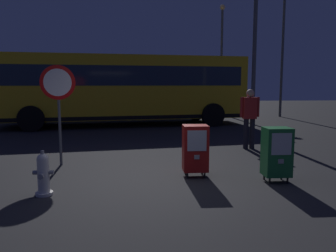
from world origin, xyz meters
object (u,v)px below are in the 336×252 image
object	(u,v)px
bus_near	(124,86)
bus_far	(92,86)
fire_hydrant	(43,174)
street_light_near_left	(283,40)
street_light_far_left	(256,4)
pedestrian	(250,115)
newspaper_box_primary	(195,148)
stop_sign	(58,94)
street_light_near_right	(222,51)
newspaper_box_secondary	(277,152)

from	to	relation	value
bus_near	bus_far	size ratio (longest dim) A/B	1.00
fire_hydrant	street_light_near_left	distance (m)	16.26
street_light_near_left	fire_hydrant	bearing A→B (deg)	-125.94
bus_far	street_light_far_left	xyz separation A→B (m)	(6.65, -7.05, 2.82)
pedestrian	street_light_far_left	world-z (taller)	street_light_far_left
newspaper_box_primary	stop_sign	distance (m)	3.27
stop_sign	bus_far	world-z (taller)	bus_far
pedestrian	bus_near	size ratio (longest dim) A/B	0.16
newspaper_box_primary	pedestrian	world-z (taller)	pedestrian
street_light_near_left	street_light_near_right	bearing A→B (deg)	146.97
newspaper_box_secondary	street_light_far_left	xyz separation A→B (m)	(1.40, 5.69, 3.96)
newspaper_box_primary	pedestrian	bearing A→B (deg)	54.68
bus_far	pedestrian	bearing A→B (deg)	-67.09
stop_sign	fire_hydrant	bearing A→B (deg)	-83.87
newspaper_box_secondary	bus_far	xyz separation A→B (m)	(-5.24, 12.74, 1.14)
street_light_far_left	newspaper_box_primary	bearing A→B (deg)	-118.63
bus_far	street_light_near_left	bearing A→B (deg)	-10.55
street_light_near_left	street_light_far_left	distance (m)	7.63
street_light_near_right	newspaper_box_primary	bearing A→B (deg)	-104.98
fire_hydrant	pedestrian	size ratio (longest dim) A/B	0.45
newspaper_box_secondary	street_light_near_right	distance (m)	14.76
street_light_near_left	street_light_far_left	size ratio (longest dim) A/B	0.92
pedestrian	bus_far	bearing A→B (deg)	121.12
newspaper_box_secondary	bus_far	bearing A→B (deg)	112.37
fire_hydrant	stop_sign	bearing A→B (deg)	96.13
fire_hydrant	bus_near	distance (m)	9.57
newspaper_box_primary	bus_near	world-z (taller)	bus_near
fire_hydrant	street_light_near_left	xyz separation A→B (m)	(9.27, 12.79, 3.85)
street_light_near_left	street_light_near_right	xyz separation A→B (m)	(-2.94, 1.91, -0.42)
street_light_near_left	pedestrian	bearing A→B (deg)	-117.16
stop_sign	street_light_near_left	distance (m)	14.53
pedestrian	newspaper_box_primary	bearing A→B (deg)	-125.32
fire_hydrant	street_light_far_left	xyz separation A→B (m)	(5.50, 6.16, 4.17)
street_light_near_right	stop_sign	bearing A→B (deg)	-117.50
newspaper_box_secondary	stop_sign	world-z (taller)	stop_sign
street_light_near_right	street_light_far_left	bearing A→B (deg)	-95.55
bus_near	street_light_far_left	xyz separation A→B (m)	(4.70, -3.28, 2.82)
stop_sign	street_light_near_right	distance (m)	14.37
newspaper_box_secondary	street_light_far_left	distance (m)	7.07
fire_hydrant	newspaper_box_secondary	size ratio (longest dim) A/B	0.73
newspaper_box_primary	bus_far	world-z (taller)	bus_far
newspaper_box_primary	street_light_near_right	size ratio (longest dim) A/B	0.16
street_light_near_left	street_light_near_right	distance (m)	3.53
bus_near	street_light_near_right	size ratio (longest dim) A/B	1.67
pedestrian	fire_hydrant	bearing A→B (deg)	-141.26
street_light_far_left	street_light_near_left	bearing A→B (deg)	60.38
bus_far	street_light_far_left	size ratio (longest dim) A/B	1.36
fire_hydrant	street_light_near_right	bearing A→B (deg)	66.70
street_light_near_left	street_light_far_left	world-z (taller)	street_light_far_left
bus_far	bus_near	bearing A→B (deg)	-71.02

